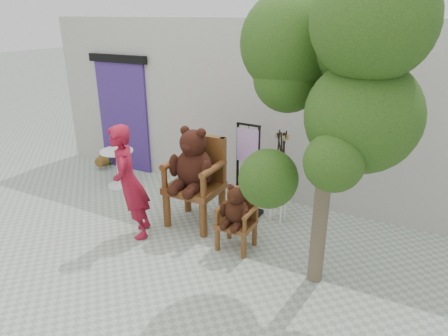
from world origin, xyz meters
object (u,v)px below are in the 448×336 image
object	(u,v)px
stool_bucket	(279,182)
person	(129,183)
tree	(341,58)
cafe_table	(118,164)
chair_small	(237,212)
display_stand	(247,181)
chair_big	(195,169)

from	to	relation	value
stool_bucket	person	bearing A→B (deg)	-140.05
stool_bucket	tree	distance (m)	2.59
cafe_table	stool_bucket	world-z (taller)	stool_bucket
chair_small	display_stand	world-z (taller)	display_stand
person	chair_small	bearing A→B (deg)	71.50
person	tree	bearing A→B (deg)	59.16
tree	display_stand	bearing A→B (deg)	141.29
chair_big	chair_small	world-z (taller)	chair_big
chair_big	display_stand	bearing A→B (deg)	45.35
chair_big	cafe_table	size ratio (longest dim) A/B	2.19
chair_big	stool_bucket	size ratio (longest dim) A/B	1.06
display_stand	chair_small	bearing A→B (deg)	-70.52
chair_big	chair_small	distance (m)	1.01
chair_small	person	xyz separation A→B (m)	(-1.49, -0.41, 0.29)
chair_big	person	distance (m)	0.98
chair_big	stool_bucket	world-z (taller)	chair_big
chair_big	cafe_table	bearing A→B (deg)	165.54
cafe_table	tree	size ratio (longest dim) A/B	0.20
cafe_table	display_stand	xyz separation A→B (m)	(2.62, 0.08, 0.14)
person	tree	size ratio (longest dim) A/B	0.47
person	display_stand	distance (m)	1.84
chair_big	chair_small	bearing A→B (deg)	-21.86
chair_small	stool_bucket	bearing A→B (deg)	77.75
stool_bucket	tree	xyz separation A→B (m)	(1.01, -1.29, 2.01)
display_stand	tree	bearing A→B (deg)	-36.00
chair_small	tree	world-z (taller)	tree
display_stand	stool_bucket	world-z (taller)	display_stand
tree	chair_big	bearing A→B (deg)	163.71
chair_small	tree	xyz separation A→B (m)	(1.23, -0.26, 2.11)
chair_big	tree	size ratio (longest dim) A/B	0.43
chair_small	person	distance (m)	1.57
display_stand	cafe_table	bearing A→B (deg)	-175.58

